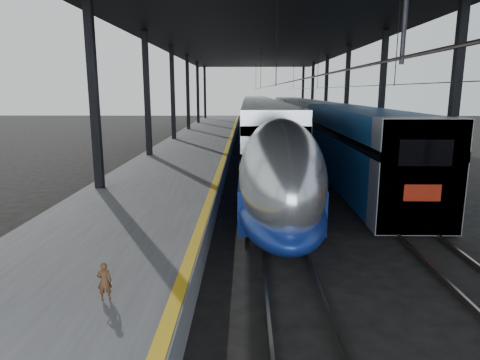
{
  "coord_description": "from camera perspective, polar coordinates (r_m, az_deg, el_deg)",
  "views": [
    {
      "loc": [
        0.75,
        -13.57,
        5.24
      ],
      "look_at": [
        0.52,
        1.95,
        2.0
      ],
      "focal_mm": 32.0,
      "sensor_mm": 36.0,
      "label": 1
    }
  ],
  "objects": [
    {
      "name": "ground",
      "position": [
        14.57,
        -2.2,
        -9.3
      ],
      "size": [
        160.0,
        160.0,
        0.0
      ],
      "primitive_type": "plane",
      "color": "black",
      "rests_on": "ground"
    },
    {
      "name": "child",
      "position": [
        9.46,
        -17.63,
        -12.72
      ],
      "size": [
        0.34,
        0.27,
        0.81
      ],
      "primitive_type": "imported",
      "rotation": [
        0.0,
        0.0,
        3.42
      ],
      "color": "#4E2F1A",
      "rests_on": "platform"
    },
    {
      "name": "yellow_strip",
      "position": [
        33.87,
        -1.62,
        4.6
      ],
      "size": [
        0.3,
        80.0,
        0.01
      ],
      "primitive_type": "cube",
      "color": "gold",
      "rests_on": "platform"
    },
    {
      "name": "tgv_train",
      "position": [
        42.69,
        2.55,
        7.53
      ],
      "size": [
        3.11,
        65.2,
        4.45
      ],
      "color": "#BABCC2",
      "rests_on": "ground"
    },
    {
      "name": "rails",
      "position": [
        34.17,
        7.15,
        3.01
      ],
      "size": [
        6.52,
        80.0,
        0.16
      ],
      "color": "slate",
      "rests_on": "ground"
    },
    {
      "name": "platform",
      "position": [
        34.17,
        -6.32,
        3.74
      ],
      "size": [
        6.0,
        80.0,
        1.0
      ],
      "primitive_type": "cube",
      "color": "#4C4C4F",
      "rests_on": "ground"
    },
    {
      "name": "canopy",
      "position": [
        33.82,
        2.94,
        18.35
      ],
      "size": [
        18.0,
        75.0,
        9.47
      ],
      "color": "black",
      "rests_on": "ground"
    },
    {
      "name": "second_train",
      "position": [
        42.72,
        9.34,
        7.53
      ],
      "size": [
        3.13,
        56.05,
        4.31
      ],
      "color": "#164B91",
      "rests_on": "ground"
    }
  ]
}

